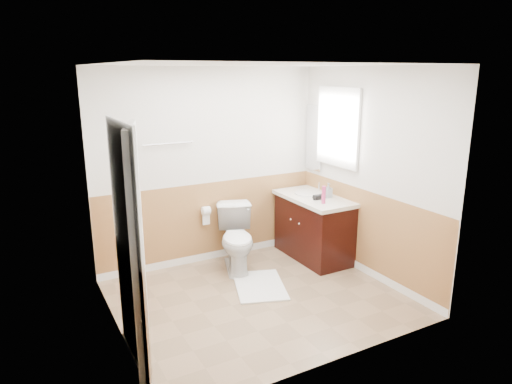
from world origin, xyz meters
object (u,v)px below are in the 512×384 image
toilet (237,239)px  bath_mat (260,286)px  soap_dispenser (328,190)px  vanity_cabinet (314,229)px  lotion_bottle (324,195)px

toilet → bath_mat: toilet is taller
toilet → soap_dispenser: bearing=6.2°
vanity_cabinet → lotion_bottle: lotion_bottle is taller
vanity_cabinet → soap_dispenser: size_ratio=5.76×
toilet → lotion_bottle: bearing=-6.8°
lotion_bottle → bath_mat: bearing=-173.4°
soap_dispenser → vanity_cabinet: bearing=134.3°
bath_mat → vanity_cabinet: size_ratio=0.73×
soap_dispenser → toilet: bearing=166.9°
lotion_bottle → vanity_cabinet: bearing=72.7°
toilet → soap_dispenser: 1.33m
toilet → vanity_cabinet: (1.07, -0.15, -0.00)m
vanity_cabinet → soap_dispenser: 0.57m
bath_mat → vanity_cabinet: vanity_cabinet is taller
bath_mat → lotion_bottle: bearing=6.6°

